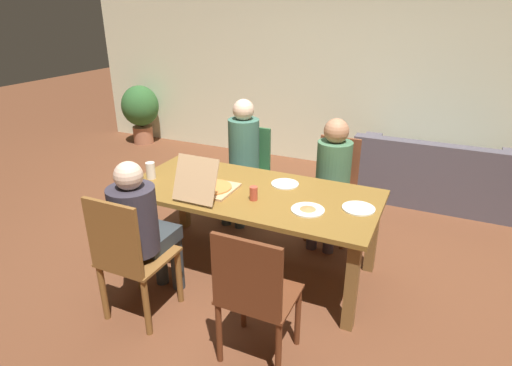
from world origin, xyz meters
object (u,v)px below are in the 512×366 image
(plate_1, at_px, (359,208))
(drinking_glass_1, at_px, (254,193))
(person_0, at_px, (141,224))
(chair_2, at_px, (248,167))
(chair_1, at_px, (335,182))
(couch, at_px, (433,177))
(drinking_glass_0, at_px, (151,170))
(chair_3, at_px, (253,293))
(person_1, at_px, (332,171))
(dining_table, at_px, (251,201))
(potted_plant, at_px, (140,109))
(person_2, at_px, (242,151))
(plate_2, at_px, (308,209))
(chair_0, at_px, (129,257))
(pizza_box_0, at_px, (209,186))
(plate_0, at_px, (285,184))

(plate_1, height_order, drinking_glass_1, drinking_glass_1)
(person_0, xyz_separation_m, chair_2, (-0.00, 1.73, -0.18))
(chair_1, bearing_deg, couch, 54.83)
(plate_1, xyz_separation_m, drinking_glass_0, (-1.76, -0.15, 0.07))
(person_0, distance_m, chair_3, 0.99)
(drinking_glass_0, bearing_deg, person_1, 33.09)
(dining_table, relative_size, person_0, 1.73)
(potted_plant, bearing_deg, person_1, -25.66)
(chair_2, bearing_deg, potted_plant, 149.89)
(person_0, distance_m, plate_1, 1.57)
(drinking_glass_1, bearing_deg, drinking_glass_0, 178.42)
(dining_table, bearing_deg, plate_1, 1.96)
(potted_plant, bearing_deg, drinking_glass_1, -39.29)
(chair_3, height_order, couch, chair_3)
(person_2, xyz_separation_m, plate_2, (1.02, -0.98, -0.00))
(chair_0, relative_size, person_2, 0.78)
(dining_table, bearing_deg, person_2, 120.73)
(chair_0, relative_size, person_0, 0.83)
(drinking_glass_0, bearing_deg, chair_3, -31.43)
(person_1, bearing_deg, person_0, -121.88)
(drinking_glass_0, xyz_separation_m, couch, (2.22, 2.26, -0.52))
(drinking_glass_0, distance_m, couch, 3.21)
(dining_table, xyz_separation_m, potted_plant, (-3.14, 2.50, -0.07))
(person_2, xyz_separation_m, chair_3, (0.96, -1.78, -0.21))
(chair_1, xyz_separation_m, drinking_glass_1, (-0.37, -1.07, 0.26))
(couch, bearing_deg, chair_2, -146.99)
(person_2, bearing_deg, person_0, -90.00)
(chair_1, bearing_deg, plate_2, -86.47)
(person_2, distance_m, plate_1, 1.57)
(pizza_box_0, bearing_deg, potted_plant, 136.94)
(chair_3, bearing_deg, dining_table, 115.99)
(chair_1, distance_m, plate_0, 0.77)
(chair_3, height_order, pizza_box_0, pizza_box_0)
(person_2, xyz_separation_m, pizza_box_0, (0.20, -1.00, 0.04))
(chair_2, bearing_deg, person_2, -90.00)
(person_0, height_order, chair_1, person_0)
(chair_0, xyz_separation_m, pizza_box_0, (0.20, 0.76, 0.26))
(dining_table, relative_size, drinking_glass_1, 18.83)
(chair_0, height_order, drinking_glass_0, chair_0)
(person_2, height_order, drinking_glass_1, person_2)
(chair_3, xyz_separation_m, plate_2, (0.07, 0.80, 0.21))
(chair_3, relative_size, drinking_glass_0, 6.64)
(person_0, bearing_deg, plate_0, 55.08)
(chair_3, height_order, potted_plant, chair_3)
(chair_0, bearing_deg, plate_0, 58.97)
(person_1, xyz_separation_m, potted_plant, (-3.61, 1.73, -0.14))
(chair_2, relative_size, drinking_glass_0, 6.57)
(person_1, bearing_deg, drinking_glass_0, -146.91)
(plate_1, bearing_deg, drinking_glass_0, -175.14)
(dining_table, distance_m, person_1, 0.90)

